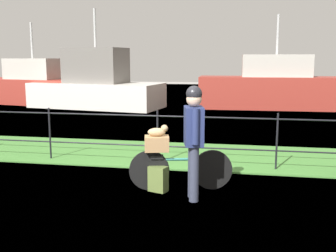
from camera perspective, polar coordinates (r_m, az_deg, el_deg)
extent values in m
plane|color=#9E9993|center=(6.29, -5.06, -9.74)|extent=(60.00, 60.00, 0.00)
cube|color=#478438|center=(8.82, -0.32, -3.98)|extent=(27.00, 2.40, 0.03)
plane|color=slate|center=(18.11, 5.38, 2.87)|extent=(30.00, 30.00, 0.00)
cylinder|color=black|center=(8.65, -16.23, -1.08)|extent=(0.04, 0.04, 1.08)
cylinder|color=black|center=(7.90, -1.48, -1.68)|extent=(0.04, 0.04, 1.08)
cylinder|color=black|center=(7.75, 15.01, -2.21)|extent=(0.04, 0.04, 1.08)
cylinder|color=black|center=(7.93, -1.48, -2.83)|extent=(18.00, 0.03, 0.03)
cylinder|color=black|center=(7.83, -1.50, 1.42)|extent=(18.00, 0.03, 0.03)
cylinder|color=black|center=(6.53, 6.22, -6.11)|extent=(0.63, 0.19, 0.64)
cylinder|color=black|center=(6.46, -2.63, -6.24)|extent=(0.63, 0.19, 0.64)
cylinder|color=#337F70|center=(6.43, 1.83, -4.69)|extent=(0.77, 0.22, 0.04)
cube|color=black|center=(6.40, -1.57, -4.35)|extent=(0.22, 0.13, 0.06)
cube|color=slate|center=(6.38, -1.58, -3.55)|extent=(0.39, 0.24, 0.02)
cube|color=#A87F51|center=(6.35, -1.58, -2.46)|extent=(0.43, 0.37, 0.23)
ellipsoid|color=tan|center=(6.32, -1.59, -0.86)|extent=(0.30, 0.20, 0.13)
sphere|color=tan|center=(6.31, -0.50, -0.33)|extent=(0.11, 0.11, 0.11)
cylinder|color=#383D51|center=(6.12, 3.47, -6.23)|extent=(0.14, 0.14, 0.82)
cylinder|color=#383D51|center=(5.93, 3.66, -6.75)|extent=(0.14, 0.14, 0.82)
cube|color=navy|center=(5.88, 3.63, 0.00)|extent=(0.34, 0.45, 0.56)
cylinder|color=navy|center=(6.09, 3.42, 0.60)|extent=(0.10, 0.10, 0.50)
cylinder|color=navy|center=(5.66, 3.87, -0.09)|extent=(0.10, 0.10, 0.50)
sphere|color=tan|center=(5.83, 3.67, 3.78)|extent=(0.22, 0.22, 0.22)
sphere|color=black|center=(5.82, 3.68, 4.54)|extent=(0.23, 0.23, 0.23)
cube|color=olive|center=(6.42, -1.39, -7.42)|extent=(0.32, 0.26, 0.40)
cube|color=#9E3328|center=(17.47, 14.80, 4.53)|extent=(6.31, 1.83, 1.32)
cube|color=#B7B2A8|center=(17.42, 14.96, 8.17)|extent=(2.79, 1.23, 0.90)
cylinder|color=#B2B2B2|center=(17.44, 15.14, 12.29)|extent=(0.10, 0.10, 1.60)
cube|color=silver|center=(17.60, -9.96, 4.28)|extent=(5.79, 3.07, 1.04)
cube|color=slate|center=(17.54, -10.07, 8.35)|extent=(2.64, 1.93, 1.46)
cylinder|color=#B2B2B2|center=(17.58, -10.22, 13.35)|extent=(0.10, 0.10, 1.60)
cube|color=#9E3328|center=(19.71, -18.23, 4.63)|extent=(5.83, 2.86, 1.14)
cube|color=#B7B2A8|center=(19.65, -18.38, 7.63)|extent=(2.66, 1.72, 0.93)
cylinder|color=#B2B2B2|center=(19.66, -18.58, 11.30)|extent=(0.10, 0.10, 1.60)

